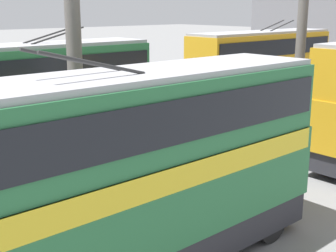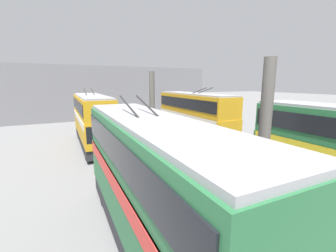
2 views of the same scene
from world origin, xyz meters
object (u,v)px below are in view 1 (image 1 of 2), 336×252
Objects in this scene: bus_right_near at (27,97)px; person_aisle_midway at (159,155)px; oil_drum at (295,114)px; bus_left_near at (139,164)px; bus_right_far at (262,66)px; person_by_left_row at (125,195)px.

bus_right_near is 5.80m from person_aisle_midway.
bus_left_near is at bearing -158.12° from oil_drum.
bus_right_far reaches higher than person_by_left_row.
bus_right_far is at bearing 29.34° from bus_left_near.
person_aisle_midway is at bearing -171.38° from oil_drum.
bus_left_near is at bearing -100.53° from bus_right_near.
bus_right_near is at bearing 79.47° from bus_left_near.
person_aisle_midway is at bearing -58.62° from bus_right_near.
bus_right_near reaches higher than person_aisle_midway.
bus_left_near reaches higher than oil_drum.
bus_right_near is (1.75, 9.41, -0.04)m from bus_left_near.
person_aisle_midway is 2.00× the size of oil_drum.
bus_left_near reaches higher than person_by_left_row.
bus_left_near is 17.51m from oil_drum.
person_aisle_midway is 11.63m from oil_drum.
person_by_left_row is at bearing 61.23° from bus_left_near.
bus_right_far is at bearing -159.33° from person_aisle_midway.
person_aisle_midway is at bearing -158.87° from bus_right_far.
bus_right_far is (14.99, -0.00, 0.02)m from bus_right_near.
person_by_left_row is at bearing -155.35° from bus_right_far.
bus_right_near is at bearing 180.00° from bus_right_far.
bus_left_near reaches higher than bus_right_near.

